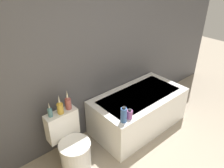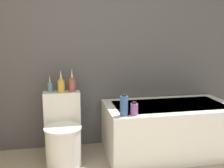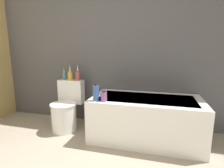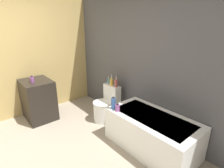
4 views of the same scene
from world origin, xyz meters
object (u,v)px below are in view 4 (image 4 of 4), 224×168
(bathtub, at_px, (151,132))
(soap_bottle_glass, at_px, (32,79))
(vase_bronze, at_px, (116,83))
(shampoo_bottle_tall, at_px, (113,103))
(shampoo_bottle_short, at_px, (117,108))
(toilet, at_px, (105,106))
(vase_silver, at_px, (112,81))
(vase_gold, at_px, (109,81))

(bathtub, distance_m, soap_bottle_glass, 2.44)
(bathtub, bearing_deg, vase_bronze, 170.09)
(bathtub, relative_size, vase_bronze, 5.61)
(shampoo_bottle_tall, xyz_separation_m, shampoo_bottle_short, (0.10, 0.00, -0.04))
(toilet, relative_size, shampoo_bottle_tall, 3.38)
(bathtub, distance_m, shampoo_bottle_tall, 0.77)
(bathtub, relative_size, toilet, 1.97)
(vase_bronze, bearing_deg, vase_silver, -169.67)
(bathtub, distance_m, vase_gold, 1.41)
(soap_bottle_glass, height_order, shampoo_bottle_short, soap_bottle_glass)
(shampoo_bottle_short, bearing_deg, shampoo_bottle_tall, -179.49)
(toilet, distance_m, shampoo_bottle_tall, 0.75)
(vase_bronze, relative_size, shampoo_bottle_short, 1.91)
(toilet, height_order, vase_silver, vase_silver)
(toilet, height_order, vase_gold, vase_gold)
(vase_silver, bearing_deg, shampoo_bottle_short, -33.34)
(bathtub, height_order, vase_bronze, vase_bronze)
(vase_silver, bearing_deg, vase_gold, 169.27)
(vase_silver, relative_size, shampoo_bottle_tall, 1.15)
(vase_silver, xyz_separation_m, shampoo_bottle_short, (0.69, -0.46, -0.18))
(bathtub, distance_m, vase_bronze, 1.21)
(vase_gold, xyz_separation_m, vase_silver, (0.12, -0.02, 0.02))
(vase_gold, distance_m, vase_bronze, 0.24)
(bathtub, bearing_deg, shampoo_bottle_short, -149.58)
(vase_gold, distance_m, vase_silver, 0.12)
(shampoo_bottle_tall, bearing_deg, soap_bottle_glass, -150.96)
(vase_gold, bearing_deg, shampoo_bottle_short, -30.51)
(soap_bottle_glass, relative_size, shampoo_bottle_tall, 0.62)
(toilet, bearing_deg, vase_bronze, 58.46)
(bathtub, height_order, toilet, toilet)
(vase_bronze, height_order, shampoo_bottle_tall, vase_bronze)
(vase_silver, xyz_separation_m, shampoo_bottle_tall, (0.59, -0.46, -0.14))
(vase_gold, bearing_deg, bathtub, -8.17)
(soap_bottle_glass, xyz_separation_m, shampoo_bottle_short, (1.59, 0.83, -0.27))
(vase_bronze, distance_m, shampoo_bottle_short, 0.77)
(vase_bronze, bearing_deg, soap_bottle_glass, -127.94)
(soap_bottle_glass, height_order, vase_bronze, vase_bronze)
(shampoo_bottle_short, bearing_deg, vase_silver, 146.66)
(soap_bottle_glass, height_order, shampoo_bottle_tall, soap_bottle_glass)
(vase_gold, height_order, vase_bronze, vase_bronze)
(soap_bottle_glass, bearing_deg, vase_bronze, 52.06)
(bathtub, xyz_separation_m, shampoo_bottle_short, (-0.49, -0.29, 0.34))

